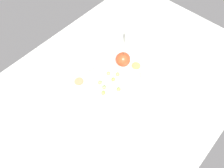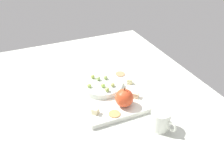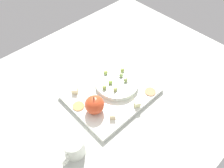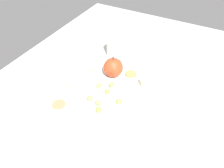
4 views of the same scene
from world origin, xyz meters
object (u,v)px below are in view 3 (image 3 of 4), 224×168
(apple_whole, at_px, (95,105))
(grape_5, at_px, (104,87))
(platter, at_px, (111,93))
(cheese_cube_0, at_px, (75,90))
(grape_1, at_px, (126,80))
(grape_6, at_px, (115,89))
(grape_2, at_px, (121,75))
(grape_4, at_px, (122,70))
(grape_3, at_px, (110,82))
(grape_0, at_px, (106,72))
(cheese_cube_2, at_px, (113,115))
(serving_dish, at_px, (117,83))
(cracker_1, at_px, (78,106))
(cheese_cube_1, at_px, (137,103))
(cup, at_px, (74,147))
(cracker_0, at_px, (150,92))

(apple_whole, relative_size, grape_5, 3.65)
(platter, height_order, cheese_cube_0, cheese_cube_0)
(grape_1, bearing_deg, grape_6, -174.98)
(platter, distance_m, grape_2, 0.09)
(cheese_cube_0, relative_size, grape_4, 1.15)
(cheese_cube_0, xyz_separation_m, grape_1, (0.17, -0.11, 0.02))
(grape_3, relative_size, grape_5, 1.00)
(grape_0, height_order, grape_5, grape_5)
(grape_2, relative_size, grape_4, 1.00)
(grape_3, relative_size, grape_4, 1.00)
(cheese_cube_0, bearing_deg, cheese_cube_2, -81.23)
(cheese_cube_2, bearing_deg, serving_dish, 40.15)
(serving_dish, relative_size, grape_2, 8.96)
(platter, relative_size, serving_dish, 1.88)
(apple_whole, relative_size, grape_4, 3.65)
(apple_whole, distance_m, grape_5, 0.09)
(cracker_1, relative_size, grape_0, 2.24)
(grape_6, bearing_deg, cheese_cube_0, 132.37)
(apple_whole, bearing_deg, platter, 12.04)
(cheese_cube_1, distance_m, grape_5, 0.14)
(grape_0, distance_m, grape_2, 0.07)
(grape_2, xyz_separation_m, grape_6, (-0.07, -0.04, -0.00))
(cheese_cube_1, bearing_deg, cheese_cube_2, 166.50)
(grape_6, xyz_separation_m, cup, (-0.26, -0.07, -0.01))
(cheese_cube_0, bearing_deg, grape_4, -17.96)
(serving_dish, bearing_deg, cracker_1, 172.25)
(cheese_cube_2, distance_m, grape_2, 0.19)
(apple_whole, xyz_separation_m, cup, (-0.15, -0.07, -0.02))
(grape_5, bearing_deg, cracker_1, 169.53)
(grape_3, distance_m, grape_5, 0.04)
(cracker_1, bearing_deg, grape_5, -10.47)
(grape_3, xyz_separation_m, grape_5, (-0.04, -0.00, 0.00))
(platter, bearing_deg, grape_6, -84.92)
(cheese_cube_0, xyz_separation_m, grape_6, (0.11, -0.12, 0.02))
(grape_4, bearing_deg, grape_1, -121.90)
(apple_whole, height_order, grape_2, apple_whole)
(cheese_cube_0, height_order, grape_1, grape_1)
(cheese_cube_2, distance_m, grape_3, 0.14)
(serving_dish, relative_size, cheese_cube_2, 7.77)
(grape_4, bearing_deg, apple_whole, -164.47)
(apple_whole, bearing_deg, grape_2, 12.80)
(apple_whole, distance_m, grape_3, 0.13)
(apple_whole, bearing_deg, grape_5, 24.70)
(grape_6, bearing_deg, serving_dish, 38.05)
(serving_dish, distance_m, grape_4, 0.06)
(platter, xyz_separation_m, apple_whole, (-0.11, -0.02, 0.05))
(grape_0, height_order, grape_4, grape_4)
(cheese_cube_0, bearing_deg, grape_3, -33.61)
(cheese_cube_0, height_order, cheese_cube_1, same)
(cheese_cube_2, distance_m, cracker_0, 0.19)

